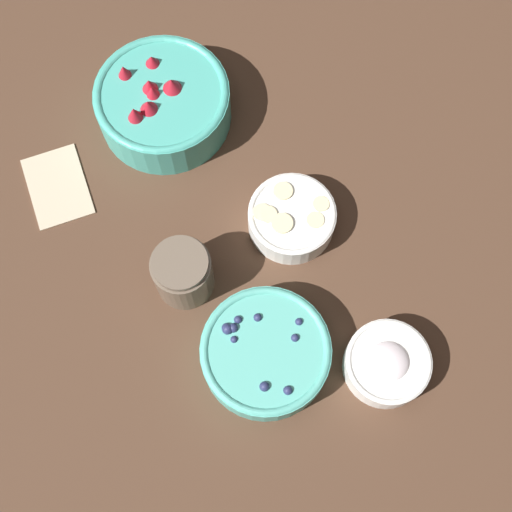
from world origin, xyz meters
name	(u,v)px	position (x,y,z in m)	size (l,w,h in m)	color
ground_plane	(196,287)	(0.00, 0.00, 0.00)	(4.00, 4.00, 0.00)	#4C3323
bowl_strawberries	(163,102)	(0.28, -0.11, 0.05)	(0.22, 0.22, 0.10)	#47AD9E
bowl_blueberries	(265,353)	(-0.15, -0.03, 0.03)	(0.19, 0.19, 0.06)	#56B7A8
bowl_bananas	(292,218)	(0.01, -0.18, 0.03)	(0.13, 0.13, 0.05)	white
bowl_cream	(387,363)	(-0.26, -0.17, 0.03)	(0.12, 0.12, 0.06)	white
jar_chocolate	(183,273)	(0.01, 0.01, 0.04)	(0.09, 0.09, 0.10)	brown
napkin	(57,186)	(0.26, 0.10, 0.00)	(0.15, 0.12, 0.01)	beige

